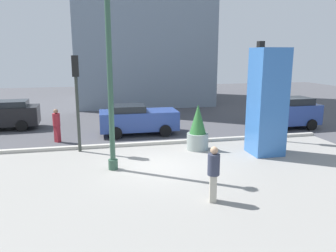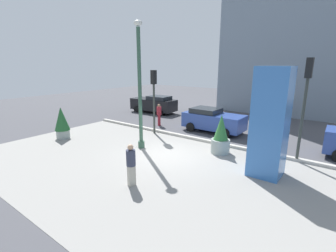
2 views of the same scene
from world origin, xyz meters
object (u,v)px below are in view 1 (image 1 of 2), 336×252
(art_pillar_blue, at_px, (267,102))
(lamp_post, at_px, (110,82))
(potted_plant_mid_plaza, at_px, (198,130))
(car_intersection, at_px, (137,119))
(traffic_light_far_side, at_px, (76,88))
(pedestrian_on_sidewalk, at_px, (57,124))
(pedestrian_crossing, at_px, (214,171))
(traffic_light_corner, at_px, (259,75))
(car_passing_lane, at_px, (286,113))

(art_pillar_blue, bearing_deg, lamp_post, -174.34)
(potted_plant_mid_plaza, relative_size, car_intersection, 0.50)
(traffic_light_far_side, bearing_deg, art_pillar_blue, -14.65)
(traffic_light_far_side, distance_m, pedestrian_on_sidewalk, 2.97)
(art_pillar_blue, distance_m, pedestrian_on_sidewalk, 10.06)
(lamp_post, distance_m, art_pillar_blue, 6.76)
(traffic_light_far_side, xyz_separation_m, pedestrian_crossing, (4.06, -6.24, -1.93))
(art_pillar_blue, bearing_deg, traffic_light_far_side, 165.35)
(art_pillar_blue, relative_size, pedestrian_on_sidewalk, 2.73)
(art_pillar_blue, bearing_deg, car_intersection, 135.60)
(art_pillar_blue, xyz_separation_m, traffic_light_corner, (0.82, 2.45, 1.02))
(traffic_light_far_side, bearing_deg, traffic_light_corner, 2.39)
(potted_plant_mid_plaza, bearing_deg, traffic_light_far_side, 171.03)
(lamp_post, distance_m, traffic_light_far_side, 3.08)
(art_pillar_blue, distance_m, car_intersection, 7.14)
(car_intersection, distance_m, pedestrian_on_sidewalk, 4.22)
(traffic_light_corner, xyz_separation_m, pedestrian_on_sidewalk, (-9.94, 1.57, -2.38))
(lamp_post, xyz_separation_m, car_passing_lane, (10.39, 5.12, -2.40))
(traffic_light_far_side, height_order, pedestrian_crossing, traffic_light_far_side)
(traffic_light_corner, height_order, pedestrian_crossing, traffic_light_corner)
(art_pillar_blue, height_order, traffic_light_far_side, art_pillar_blue)
(lamp_post, relative_size, car_intersection, 1.61)
(potted_plant_mid_plaza, distance_m, pedestrian_on_sidewalk, 7.00)
(potted_plant_mid_plaza, height_order, traffic_light_corner, traffic_light_corner)
(potted_plant_mid_plaza, bearing_deg, car_intersection, 122.28)
(pedestrian_crossing, bearing_deg, art_pillar_blue, 46.75)
(lamp_post, bearing_deg, car_intersection, 73.41)
(lamp_post, height_order, traffic_light_corner, lamp_post)
(traffic_light_far_side, xyz_separation_m, car_intersection, (2.98, 2.81, -2.04))
(potted_plant_mid_plaza, bearing_deg, pedestrian_crossing, -102.66)
(pedestrian_on_sidewalk, height_order, pedestrian_crossing, pedestrian_crossing)
(pedestrian_on_sidewalk, bearing_deg, traffic_light_far_side, -59.41)
(traffic_light_corner, height_order, car_intersection, traffic_light_corner)
(lamp_post, relative_size, car_passing_lane, 1.71)
(lamp_post, bearing_deg, art_pillar_blue, 5.66)
(lamp_post, height_order, car_passing_lane, lamp_post)
(potted_plant_mid_plaza, relative_size, pedestrian_crossing, 1.24)
(traffic_light_far_side, bearing_deg, pedestrian_crossing, -56.93)
(traffic_light_corner, relative_size, pedestrian_on_sidewalk, 2.94)
(potted_plant_mid_plaza, height_order, traffic_light_far_side, traffic_light_far_side)
(traffic_light_corner, bearing_deg, car_intersection, 157.24)
(car_passing_lane, bearing_deg, art_pillar_blue, -129.95)
(traffic_light_far_side, bearing_deg, lamp_post, -64.19)
(potted_plant_mid_plaza, distance_m, traffic_light_corner, 4.42)
(car_intersection, height_order, car_passing_lane, car_passing_lane)
(potted_plant_mid_plaza, relative_size, traffic_light_far_side, 0.50)
(pedestrian_on_sidewalk, bearing_deg, car_intersection, 11.91)
(lamp_post, height_order, pedestrian_crossing, lamp_post)
(art_pillar_blue, bearing_deg, pedestrian_on_sidewalk, 156.20)
(traffic_light_corner, bearing_deg, pedestrian_on_sidewalk, 171.03)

